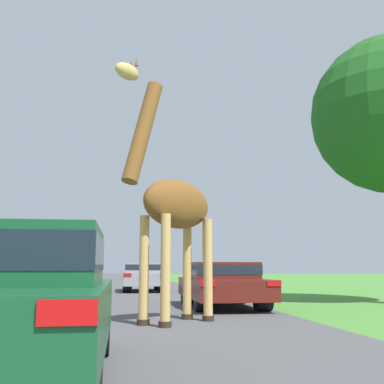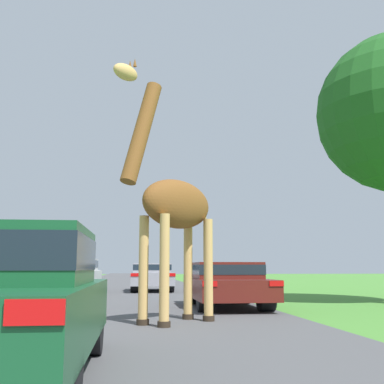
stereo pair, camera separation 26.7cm
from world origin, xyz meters
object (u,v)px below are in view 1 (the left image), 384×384
car_lead_maroon (10,298)px  car_verge_right (222,283)px  giraffe_near_road (173,206)px  car_far_ahead (66,274)px  car_queue_right (67,276)px  car_queue_left (144,276)px

car_lead_maroon → car_verge_right: bearing=64.9°
giraffe_near_road → car_far_ahead: bearing=-30.4°
car_queue_right → car_verge_right: size_ratio=1.00×
car_lead_maroon → car_queue_right: size_ratio=0.98×
car_queue_right → car_lead_maroon: bearing=-86.1°
car_queue_left → car_lead_maroon: bearing=-96.9°
car_queue_left → car_verge_right: size_ratio=0.94×
car_queue_right → car_far_ahead: bearing=96.4°
giraffe_near_road → car_far_ahead: (-3.72, 15.89, -1.53)m
car_queue_left → car_far_ahead: car_far_ahead is taller
giraffe_near_road → car_far_ahead: 16.39m
car_lead_maroon → car_far_ahead: size_ratio=1.06×
giraffe_near_road → car_queue_left: giraffe_near_road is taller
car_queue_right → car_verge_right: car_queue_right is taller
giraffe_near_road → car_queue_right: bearing=-25.5°
car_queue_right → car_queue_left: bearing=51.3°
giraffe_near_road → car_verge_right: bearing=-69.3°
car_queue_right → car_verge_right: (4.70, -5.45, -0.10)m
car_lead_maroon → car_verge_right: (3.77, 8.05, -0.12)m
car_lead_maroon → car_verge_right: car_lead_maroon is taller
car_far_ahead → car_queue_right: bearing=-83.6°
giraffe_near_road → car_queue_right: 9.65m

